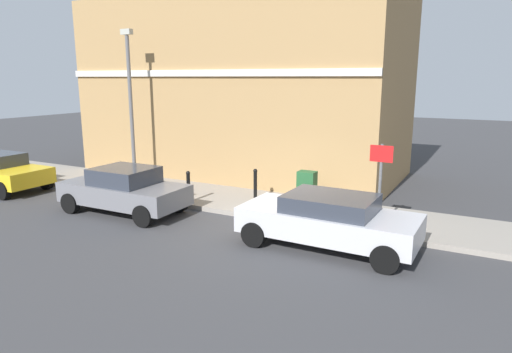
{
  "coord_description": "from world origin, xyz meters",
  "views": [
    {
      "loc": [
        -10.95,
        -5.17,
        4.13
      ],
      "look_at": [
        0.92,
        1.11,
        1.2
      ],
      "focal_mm": 31.78,
      "sensor_mm": 36.0,
      "label": 1
    }
  ],
  "objects_px": {
    "utility_cabinet": "(307,191)",
    "bollard_far_kerb": "(188,186)",
    "lamppost": "(131,100)",
    "street_sign": "(380,174)",
    "car_silver": "(328,220)",
    "bollard_near_cabinet": "(255,183)",
    "car_grey": "(124,190)"
  },
  "relations": [
    {
      "from": "car_grey",
      "to": "lamppost",
      "type": "xyz_separation_m",
      "value": [
        2.86,
        2.22,
        2.57
      ]
    },
    {
      "from": "car_silver",
      "to": "utility_cabinet",
      "type": "xyz_separation_m",
      "value": [
        2.62,
        1.61,
        -0.04
      ]
    },
    {
      "from": "car_silver",
      "to": "street_sign",
      "type": "bearing_deg",
      "value": -117.1
    },
    {
      "from": "car_grey",
      "to": "utility_cabinet",
      "type": "distance_m",
      "value": 5.68
    },
    {
      "from": "car_silver",
      "to": "car_grey",
      "type": "relative_size",
      "value": 1.08
    },
    {
      "from": "car_silver",
      "to": "bollard_far_kerb",
      "type": "distance_m",
      "value": 5.41
    },
    {
      "from": "car_silver",
      "to": "lamppost",
      "type": "xyz_separation_m",
      "value": [
        2.76,
        8.8,
        2.58
      ]
    },
    {
      "from": "utility_cabinet",
      "to": "lamppost",
      "type": "height_order",
      "value": "lamppost"
    },
    {
      "from": "utility_cabinet",
      "to": "lamppost",
      "type": "distance_m",
      "value": 7.66
    },
    {
      "from": "utility_cabinet",
      "to": "bollard_far_kerb",
      "type": "relative_size",
      "value": 1.11
    },
    {
      "from": "bollard_far_kerb",
      "to": "street_sign",
      "type": "bearing_deg",
      "value": -88.0
    },
    {
      "from": "car_silver",
      "to": "utility_cabinet",
      "type": "distance_m",
      "value": 3.07
    },
    {
      "from": "car_silver",
      "to": "lamppost",
      "type": "height_order",
      "value": "lamppost"
    },
    {
      "from": "street_sign",
      "to": "lamppost",
      "type": "distance_m",
      "value": 9.87
    },
    {
      "from": "bollard_near_cabinet",
      "to": "car_grey",
      "type": "bearing_deg",
      "value": 132.33
    },
    {
      "from": "lamppost",
      "to": "bollard_far_kerb",
      "type": "bearing_deg",
      "value": -111.07
    },
    {
      "from": "street_sign",
      "to": "lamppost",
      "type": "xyz_separation_m",
      "value": [
        1.16,
        9.66,
        1.64
      ]
    },
    {
      "from": "car_silver",
      "to": "bollard_far_kerb",
      "type": "relative_size",
      "value": 4.21
    },
    {
      "from": "car_silver",
      "to": "lamppost",
      "type": "relative_size",
      "value": 0.76
    },
    {
      "from": "utility_cabinet",
      "to": "bollard_far_kerb",
      "type": "bearing_deg",
      "value": 108.89
    },
    {
      "from": "bollard_near_cabinet",
      "to": "lamppost",
      "type": "distance_m",
      "value": 5.92
    },
    {
      "from": "bollard_far_kerb",
      "to": "street_sign",
      "type": "height_order",
      "value": "street_sign"
    },
    {
      "from": "utility_cabinet",
      "to": "bollard_near_cabinet",
      "type": "height_order",
      "value": "utility_cabinet"
    },
    {
      "from": "car_grey",
      "to": "utility_cabinet",
      "type": "relative_size",
      "value": 3.51
    },
    {
      "from": "bollard_near_cabinet",
      "to": "lamppost",
      "type": "relative_size",
      "value": 0.18
    },
    {
      "from": "bollard_far_kerb",
      "to": "lamppost",
      "type": "distance_m",
      "value": 4.62
    },
    {
      "from": "utility_cabinet",
      "to": "street_sign",
      "type": "bearing_deg",
      "value": -112.67
    },
    {
      "from": "utility_cabinet",
      "to": "bollard_near_cabinet",
      "type": "xyz_separation_m",
      "value": [
        0.1,
        1.87,
        0.02
      ]
    },
    {
      "from": "car_silver",
      "to": "car_grey",
      "type": "xyz_separation_m",
      "value": [
        -0.11,
        6.59,
        0.01
      ]
    },
    {
      "from": "utility_cabinet",
      "to": "lamppost",
      "type": "relative_size",
      "value": 0.2
    },
    {
      "from": "car_grey",
      "to": "utility_cabinet",
      "type": "xyz_separation_m",
      "value": [
        2.73,
        -4.98,
        -0.06
      ]
    },
    {
      "from": "car_silver",
      "to": "bollard_far_kerb",
      "type": "bearing_deg",
      "value": -13.67
    }
  ]
}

